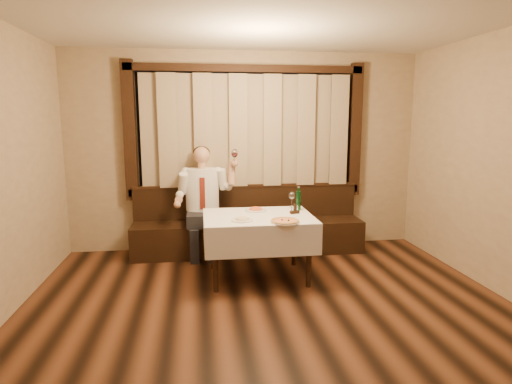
{
  "coord_description": "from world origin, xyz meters",
  "views": [
    {
      "loc": [
        -0.68,
        -3.12,
        1.88
      ],
      "look_at": [
        0.0,
        1.9,
        1.0
      ],
      "focal_mm": 30.0,
      "sensor_mm": 36.0,
      "label": 1
    }
  ],
  "objects": [
    {
      "name": "room",
      "position": [
        -0.0,
        0.97,
        1.5
      ],
      "size": [
        5.01,
        6.01,
        2.81
      ],
      "color": "black",
      "rests_on": "ground"
    },
    {
      "name": "banquette",
      "position": [
        0.0,
        2.72,
        0.31
      ],
      "size": [
        3.2,
        0.61,
        0.94
      ],
      "color": "black",
      "rests_on": "ground"
    },
    {
      "name": "dining_table",
      "position": [
        0.0,
        1.7,
        0.65
      ],
      "size": [
        1.27,
        0.97,
        0.76
      ],
      "color": "black",
      "rests_on": "ground"
    },
    {
      "name": "pizza",
      "position": [
        0.24,
        1.33,
        0.77
      ],
      "size": [
        0.32,
        0.32,
        0.03
      ],
      "rotation": [
        0.0,
        0.0,
        0.39
      ],
      "color": "white",
      "rests_on": "dining_table"
    },
    {
      "name": "pasta_red",
      "position": [
        0.0,
        1.95,
        0.79
      ],
      "size": [
        0.26,
        0.26,
        0.09
      ],
      "rotation": [
        0.0,
        0.0,
        -0.04
      ],
      "color": "white",
      "rests_on": "dining_table"
    },
    {
      "name": "pasta_cream",
      "position": [
        -0.21,
        1.47,
        0.79
      ],
      "size": [
        0.24,
        0.24,
        0.08
      ],
      "rotation": [
        0.0,
        0.0,
        -0.05
      ],
      "color": "white",
      "rests_on": "dining_table"
    },
    {
      "name": "green_bottle",
      "position": [
        0.53,
        1.93,
        0.88
      ],
      "size": [
        0.06,
        0.06,
        0.29
      ],
      "rotation": [
        0.0,
        0.0,
        0.1
      ],
      "color": "#104B1C",
      "rests_on": "dining_table"
    },
    {
      "name": "table_wine_glass",
      "position": [
        0.48,
        2.08,
        0.9
      ],
      "size": [
        0.07,
        0.07,
        0.2
      ],
      "rotation": [
        0.0,
        0.0,
        0.09
      ],
      "color": "white",
      "rests_on": "dining_table"
    },
    {
      "name": "cruet_caddy",
      "position": [
        0.44,
        1.74,
        0.8
      ],
      "size": [
        0.12,
        0.08,
        0.12
      ],
      "rotation": [
        0.0,
        0.0,
        0.29
      ],
      "color": "black",
      "rests_on": "dining_table"
    },
    {
      "name": "seated_man",
      "position": [
        -0.63,
        2.63,
        0.86
      ],
      "size": [
        0.85,
        0.63,
        1.5
      ],
      "color": "black",
      "rests_on": "ground"
    }
  ]
}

